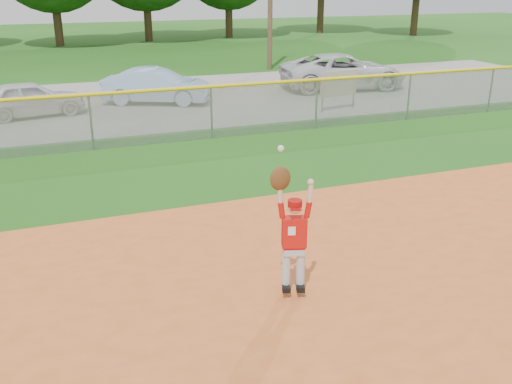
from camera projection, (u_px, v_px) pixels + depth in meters
ground at (184, 374)px, 6.65m from camera, size 120.00×120.00×0.00m
parking_strip at (76, 106)px, 20.66m from camera, size 44.00×10.00×0.03m
car_white_a at (30, 99)px, 18.83m from camera, size 3.68×2.00×1.19m
car_blue at (156, 86)px, 20.83m from camera, size 4.08×2.84×1.28m
car_white_b at (343, 71)px, 23.58m from camera, size 5.45×3.05×1.44m
sponsor_sign at (339, 85)px, 19.63m from camera, size 1.55×0.35×1.39m
outfield_fence at (91, 118)px, 15.10m from camera, size 40.06×0.10×1.55m
ballplayer at (292, 230)px, 7.91m from camera, size 0.61×0.36×2.14m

